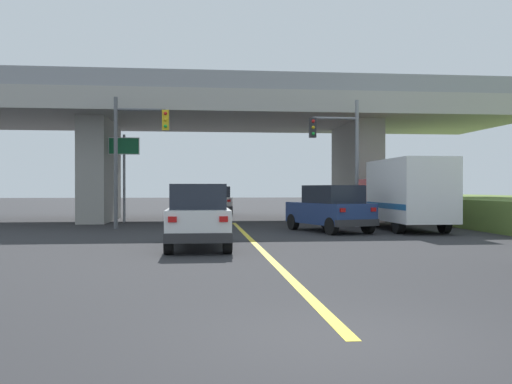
{
  "coord_description": "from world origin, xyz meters",
  "views": [
    {
      "loc": [
        -1.9,
        -6.66,
        1.89
      ],
      "look_at": [
        0.49,
        16.55,
        1.73
      ],
      "focal_mm": 38.97,
      "sensor_mm": 36.0,
      "label": 1
    }
  ],
  "objects_px": {
    "sedan_oncoming": "(217,200)",
    "traffic_signal_nearside": "(342,149)",
    "box_truck": "(404,193)",
    "suv_lead": "(198,216)",
    "traffic_signal_farside": "(132,145)",
    "highway_sign": "(124,158)",
    "suv_crossing": "(330,208)"
  },
  "relations": [
    {
      "from": "traffic_signal_nearside",
      "to": "highway_sign",
      "type": "relative_size",
      "value": 1.28
    },
    {
      "from": "suv_crossing",
      "to": "highway_sign",
      "type": "distance_m",
      "value": 12.47
    },
    {
      "from": "box_truck",
      "to": "highway_sign",
      "type": "relative_size",
      "value": 1.5
    },
    {
      "from": "suv_lead",
      "to": "traffic_signal_farside",
      "type": "distance_m",
      "value": 9.88
    },
    {
      "from": "suv_lead",
      "to": "sedan_oncoming",
      "type": "height_order",
      "value": "same"
    },
    {
      "from": "sedan_oncoming",
      "to": "traffic_signal_nearside",
      "type": "height_order",
      "value": "traffic_signal_nearside"
    },
    {
      "from": "suv_crossing",
      "to": "traffic_signal_farside",
      "type": "relative_size",
      "value": 0.78
    },
    {
      "from": "traffic_signal_nearside",
      "to": "highway_sign",
      "type": "bearing_deg",
      "value": 157.84
    },
    {
      "from": "suv_crossing",
      "to": "traffic_signal_farside",
      "type": "distance_m",
      "value": 9.72
    },
    {
      "from": "suv_crossing",
      "to": "box_truck",
      "type": "height_order",
      "value": "box_truck"
    },
    {
      "from": "box_truck",
      "to": "sedan_oncoming",
      "type": "bearing_deg",
      "value": 116.46
    },
    {
      "from": "box_truck",
      "to": "traffic_signal_farside",
      "type": "xyz_separation_m",
      "value": [
        -12.37,
        2.22,
        2.26
      ]
    },
    {
      "from": "traffic_signal_nearside",
      "to": "traffic_signal_farside",
      "type": "height_order",
      "value": "traffic_signal_nearside"
    },
    {
      "from": "suv_lead",
      "to": "suv_crossing",
      "type": "relative_size",
      "value": 0.96
    },
    {
      "from": "suv_crossing",
      "to": "sedan_oncoming",
      "type": "distance_m",
      "value": 17.29
    },
    {
      "from": "suv_lead",
      "to": "traffic_signal_nearside",
      "type": "distance_m",
      "value": 11.57
    },
    {
      "from": "suv_crossing",
      "to": "sedan_oncoming",
      "type": "bearing_deg",
      "value": 85.89
    },
    {
      "from": "highway_sign",
      "to": "traffic_signal_farside",
      "type": "bearing_deg",
      "value": -77.53
    },
    {
      "from": "traffic_signal_farside",
      "to": "suv_lead",
      "type": "bearing_deg",
      "value": -70.94
    },
    {
      "from": "sedan_oncoming",
      "to": "suv_lead",
      "type": "bearing_deg",
      "value": -93.39
    },
    {
      "from": "suv_crossing",
      "to": "traffic_signal_nearside",
      "type": "bearing_deg",
      "value": 47.23
    },
    {
      "from": "suv_lead",
      "to": "highway_sign",
      "type": "xyz_separation_m",
      "value": [
        -4.05,
        13.29,
        2.55
      ]
    },
    {
      "from": "traffic_signal_farside",
      "to": "highway_sign",
      "type": "relative_size",
      "value": 1.28
    },
    {
      "from": "suv_lead",
      "to": "suv_crossing",
      "type": "height_order",
      "value": "same"
    },
    {
      "from": "box_truck",
      "to": "highway_sign",
      "type": "height_order",
      "value": "highway_sign"
    },
    {
      "from": "traffic_signal_nearside",
      "to": "box_truck",
      "type": "bearing_deg",
      "value": -42.13
    },
    {
      "from": "box_truck",
      "to": "highway_sign",
      "type": "distance_m",
      "value": 14.99
    },
    {
      "from": "sedan_oncoming",
      "to": "box_truck",
      "type": "bearing_deg",
      "value": -63.54
    },
    {
      "from": "sedan_oncoming",
      "to": "highway_sign",
      "type": "height_order",
      "value": "highway_sign"
    },
    {
      "from": "sedan_oncoming",
      "to": "highway_sign",
      "type": "distance_m",
      "value": 11.11
    },
    {
      "from": "traffic_signal_nearside",
      "to": "traffic_signal_farside",
      "type": "relative_size",
      "value": 1.0
    },
    {
      "from": "suv_crossing",
      "to": "sedan_oncoming",
      "type": "relative_size",
      "value": 1.13
    }
  ]
}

